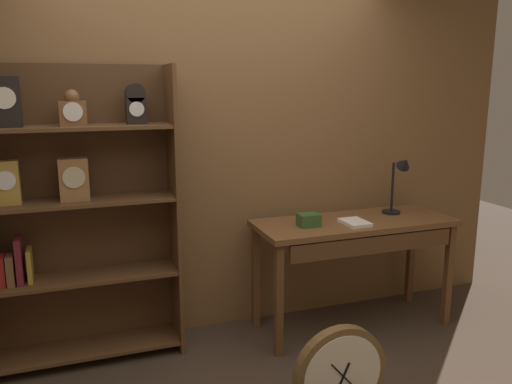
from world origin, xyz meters
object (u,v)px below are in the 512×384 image
object	(u,v)px
toolbox_small	(309,220)
open_repair_manual	(355,223)
desk_lamp	(400,179)
round_clock_large	(340,375)
bookshelf	(73,215)
workbench	(356,234)

from	to	relation	value
toolbox_small	open_repair_manual	xyz separation A→B (m)	(0.33, -0.07, -0.03)
desk_lamp	open_repair_manual	size ratio (longest dim) A/B	2.07
toolbox_small	round_clock_large	bearing A→B (deg)	-105.23
bookshelf	workbench	bearing A→B (deg)	-6.47
open_repair_manual	round_clock_large	size ratio (longest dim) A/B	0.39
open_repair_manual	workbench	bearing A→B (deg)	51.63
desk_lamp	open_repair_manual	bearing A→B (deg)	-161.72
workbench	open_repair_manual	bearing A→B (deg)	-127.97
bookshelf	open_repair_manual	world-z (taller)	bookshelf
desk_lamp	round_clock_large	size ratio (longest dim) A/B	0.82
bookshelf	workbench	size ratio (longest dim) A/B	1.30
workbench	desk_lamp	world-z (taller)	desk_lamp
workbench	desk_lamp	bearing A→B (deg)	10.99
workbench	desk_lamp	size ratio (longest dim) A/B	3.20
desk_lamp	open_repair_manual	world-z (taller)	desk_lamp
toolbox_small	open_repair_manual	world-z (taller)	toolbox_small
bookshelf	open_repair_manual	xyz separation A→B (m)	(1.85, -0.29, -0.14)
desk_lamp	round_clock_large	distance (m)	1.68
bookshelf	desk_lamp	world-z (taller)	bookshelf
toolbox_small	open_repair_manual	distance (m)	0.34
desk_lamp	round_clock_large	xyz separation A→B (m)	(-1.05, -1.05, -0.80)
open_repair_manual	toolbox_small	bearing A→B (deg)	168.34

